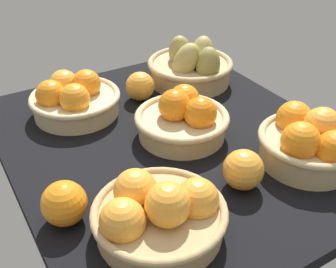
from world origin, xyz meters
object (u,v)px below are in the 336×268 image
object	(u,v)px
basket_near_right	(158,213)
loose_orange_front_gap	(243,170)
loose_orange_back_gap	(64,203)
loose_orange_side_gap	(140,86)
basket_far_left_pears	(191,67)
basket_near_left	(73,98)
basket_far_right	(310,142)
basket_center	(183,118)

from	to	relation	value
basket_near_right	loose_orange_front_gap	xyz separation A→B (cm)	(-1.95, 20.04, -0.19)
loose_orange_front_gap	loose_orange_back_gap	xyz separation A→B (cm)	(-8.59, -32.80, 0.05)
loose_orange_back_gap	loose_orange_front_gap	bearing A→B (deg)	75.32
loose_orange_side_gap	loose_orange_back_gap	bearing A→B (deg)	-44.05
basket_far_left_pears	loose_orange_side_gap	world-z (taller)	basket_far_left_pears
basket_near_right	loose_orange_back_gap	distance (cm)	16.55
basket_far_left_pears	basket_near_left	world-z (taller)	basket_far_left_pears
basket_far_right	basket_center	xyz separation A→B (cm)	(-22.78, -16.67, -0.80)
basket_near_left	basket_center	distance (cm)	28.59
loose_orange_front_gap	loose_orange_side_gap	size ratio (longest dim) A/B	1.05
basket_center	basket_far_left_pears	bearing A→B (deg)	142.43
basket_near_left	basket_far_right	xyz separation A→B (cm)	(44.75, 34.96, 0.80)
basket_near_left	loose_orange_side_gap	world-z (taller)	basket_near_left
loose_orange_front_gap	loose_orange_side_gap	bearing A→B (deg)	-179.67
basket_near_left	loose_orange_front_gap	distance (cm)	47.44
basket_near_right	loose_orange_front_gap	world-z (taller)	basket_near_right
basket_center	loose_orange_side_gap	world-z (taller)	basket_center
basket_far_right	basket_center	distance (cm)	28.24
basket_far_left_pears	loose_orange_back_gap	distance (cm)	60.84
basket_far_left_pears	loose_orange_back_gap	xyz separation A→B (cm)	(35.06, -49.71, -0.90)
basket_far_right	loose_orange_front_gap	distance (cm)	16.87
basket_center	loose_orange_front_gap	size ratio (longest dim) A/B	2.72
basket_far_left_pears	basket_near_right	size ratio (longest dim) A/B	1.04
loose_orange_front_gap	basket_far_left_pears	bearing A→B (deg)	158.83
loose_orange_front_gap	loose_orange_side_gap	distance (cm)	42.25
basket_near_left	loose_orange_back_gap	world-z (taller)	basket_near_left
basket_near_right	basket_center	world-z (taller)	basket_center
basket_far_right	basket_far_left_pears	bearing A→B (deg)	179.88
basket_near_left	basket_center	xyz separation A→B (cm)	(21.96, 18.29, 0.00)
basket_far_right	loose_orange_front_gap	bearing A→B (deg)	-93.15
basket_near_right	basket_center	bearing A→B (deg)	139.71
basket_far_right	loose_orange_side_gap	size ratio (longest dim) A/B	2.79
basket_far_right	basket_near_left	bearing A→B (deg)	-142.00
basket_center	loose_orange_back_gap	world-z (taller)	basket_center
basket_near_right	loose_orange_front_gap	size ratio (longest dim) A/B	2.91
basket_near_left	basket_near_right	world-z (taller)	basket_near_right
basket_near_right	loose_orange_front_gap	distance (cm)	20.14
basket_near_left	loose_orange_back_gap	xyz separation A→B (cm)	(35.23, -14.65, -0.30)
basket_center	loose_orange_front_gap	xyz separation A→B (cm)	(21.86, -0.14, -0.35)
basket_near_right	loose_orange_side_gap	xyz separation A→B (cm)	(-44.20, 19.80, -0.37)
basket_far_right	basket_center	bearing A→B (deg)	-143.81
basket_far_right	basket_near_right	world-z (taller)	basket_far_right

